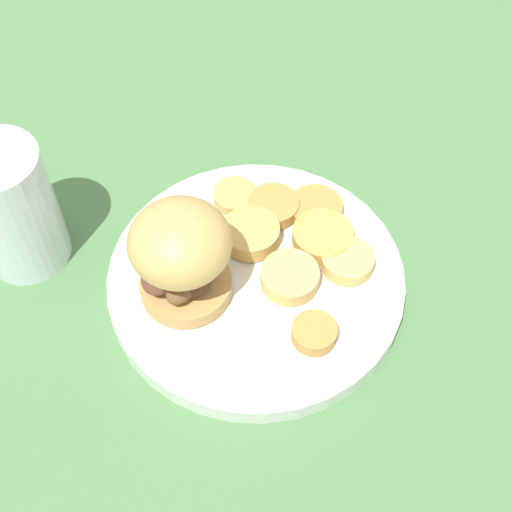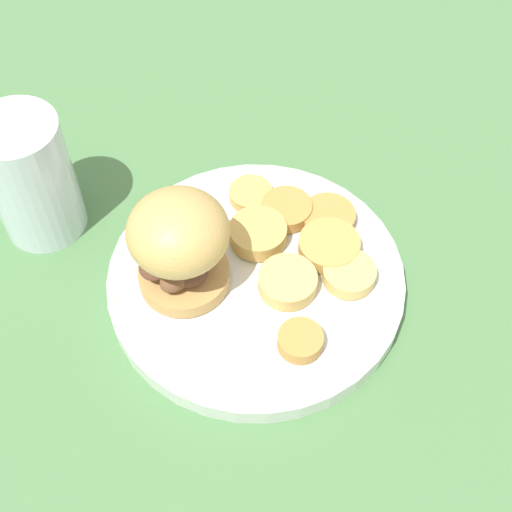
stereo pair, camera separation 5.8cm
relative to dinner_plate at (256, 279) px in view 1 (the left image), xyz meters
The scene contains 12 objects.
ground_plane 0.01m from the dinner_plate, ahead, with size 4.00×4.00×0.00m, color #4C7A47.
dinner_plate is the anchor object (origin of this frame).
sandwich 0.08m from the dinner_plate, 109.78° to the right, with size 0.08×0.08×0.10m.
potato_round_0 0.03m from the dinner_plate, 35.40° to the left, with size 0.05×0.05×0.01m, color #DBB766.
potato_round_1 0.09m from the dinner_plate, 156.42° to the left, with size 0.04×0.04×0.01m, color tan.
potato_round_2 0.08m from the dinner_plate, 59.36° to the left, with size 0.04×0.04×0.01m, color #DBB766.
potato_round_3 0.07m from the dinner_plate, 130.27° to the left, with size 0.05×0.05×0.01m, color #BC8942.
potato_round_4 0.08m from the dinner_plate, ahead, with size 0.04×0.04×0.01m, color #BC8942.
potato_round_5 0.09m from the dinner_plate, 104.79° to the left, with size 0.05×0.05×0.01m, color #BC8942.
potato_round_6 0.07m from the dinner_plate, 83.65° to the left, with size 0.05×0.05×0.01m, color tan.
potato_round_7 0.04m from the dinner_plate, 150.36° to the left, with size 0.05×0.05×0.02m, color tan.
drinking_glass 0.21m from the dinner_plate, 137.16° to the right, with size 0.07×0.07×0.12m.
Camera 1 is at (0.27, -0.20, 0.52)m, focal length 50.00 mm.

